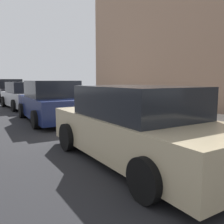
{
  "coord_description": "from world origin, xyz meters",
  "views": [
    {
      "loc": [
        -7.99,
        4.68,
        1.66
      ],
      "look_at": [
        -1.37,
        0.66,
        0.62
      ],
      "focal_mm": 38.57,
      "sensor_mm": 36.0,
      "label": 1
    }
  ],
  "objects_px": {
    "fire_hydrant": "(112,107)",
    "suitcase_navy_0": "(198,123)",
    "parked_car_charcoal_3": "(9,91)",
    "suitcase_olive_4": "(152,115)",
    "suitcase_navy_7": "(129,111)",
    "suitcase_red_1": "(183,123)",
    "suitcase_red_8": "(122,109)",
    "suitcase_silver_5": "(142,114)",
    "parked_car_silver_2": "(24,96)",
    "suitcase_black_3": "(159,118)",
    "bollard_post": "(103,107)",
    "suitcase_maroon_2": "(172,119)",
    "suitcase_teal_6": "(135,111)",
    "parked_car_beige_0": "(137,126)",
    "parked_car_navy_1": "(52,102)"
  },
  "relations": [
    {
      "from": "fire_hydrant",
      "to": "suitcase_navy_0",
      "type": "bearing_deg",
      "value": 179.99
    },
    {
      "from": "suitcase_navy_0",
      "to": "parked_car_charcoal_3",
      "type": "bearing_deg",
      "value": 8.09
    },
    {
      "from": "suitcase_olive_4",
      "to": "suitcase_navy_7",
      "type": "height_order",
      "value": "suitcase_olive_4"
    },
    {
      "from": "suitcase_red_1",
      "to": "suitcase_red_8",
      "type": "relative_size",
      "value": 0.89
    },
    {
      "from": "suitcase_silver_5",
      "to": "suitcase_navy_0",
      "type": "bearing_deg",
      "value": -178.29
    },
    {
      "from": "parked_car_silver_2",
      "to": "fire_hydrant",
      "type": "bearing_deg",
      "value": -159.28
    },
    {
      "from": "suitcase_navy_7",
      "to": "parked_car_silver_2",
      "type": "relative_size",
      "value": 0.16
    },
    {
      "from": "suitcase_black_3",
      "to": "bollard_post",
      "type": "height_order",
      "value": "suitcase_black_3"
    },
    {
      "from": "suitcase_maroon_2",
      "to": "suitcase_teal_6",
      "type": "height_order",
      "value": "suitcase_teal_6"
    },
    {
      "from": "suitcase_red_8",
      "to": "parked_car_beige_0",
      "type": "distance_m",
      "value": 4.73
    },
    {
      "from": "suitcase_black_3",
      "to": "bollard_post",
      "type": "distance_m",
      "value": 3.58
    },
    {
      "from": "fire_hydrant",
      "to": "parked_car_navy_1",
      "type": "xyz_separation_m",
      "value": [
        0.91,
        2.33,
        0.23
      ]
    },
    {
      "from": "parked_car_navy_1",
      "to": "parked_car_silver_2",
      "type": "xyz_separation_m",
      "value": [
        5.26,
        -0.0,
        -0.04
      ]
    },
    {
      "from": "suitcase_teal_6",
      "to": "bollard_post",
      "type": "distance_m",
      "value": 2.18
    },
    {
      "from": "suitcase_black_3",
      "to": "suitcase_navy_7",
      "type": "distance_m",
      "value": 1.85
    },
    {
      "from": "suitcase_olive_4",
      "to": "parked_car_silver_2",
      "type": "relative_size",
      "value": 0.17
    },
    {
      "from": "suitcase_black_3",
      "to": "fire_hydrant",
      "type": "height_order",
      "value": "fire_hydrant"
    },
    {
      "from": "suitcase_navy_0",
      "to": "parked_car_beige_0",
      "type": "xyz_separation_m",
      "value": [
        -0.39,
        2.33,
        0.21
      ]
    },
    {
      "from": "suitcase_navy_0",
      "to": "fire_hydrant",
      "type": "height_order",
      "value": "suitcase_navy_0"
    },
    {
      "from": "bollard_post",
      "to": "parked_car_charcoal_3",
      "type": "distance_m",
      "value": 11.62
    },
    {
      "from": "suitcase_maroon_2",
      "to": "suitcase_olive_4",
      "type": "xyz_separation_m",
      "value": [
        0.9,
        0.04,
        0.02
      ]
    },
    {
      "from": "parked_car_beige_0",
      "to": "parked_car_silver_2",
      "type": "height_order",
      "value": "parked_car_beige_0"
    },
    {
      "from": "bollard_post",
      "to": "parked_car_silver_2",
      "type": "height_order",
      "value": "parked_car_silver_2"
    },
    {
      "from": "suitcase_red_1",
      "to": "bollard_post",
      "type": "relative_size",
      "value": 1.28
    },
    {
      "from": "fire_hydrant",
      "to": "bollard_post",
      "type": "height_order",
      "value": "fire_hydrant"
    },
    {
      "from": "suitcase_navy_0",
      "to": "suitcase_silver_5",
      "type": "bearing_deg",
      "value": 1.71
    },
    {
      "from": "suitcase_black_3",
      "to": "parked_car_charcoal_3",
      "type": "distance_m",
      "value": 15.16
    },
    {
      "from": "suitcase_navy_7",
      "to": "suitcase_red_8",
      "type": "distance_m",
      "value": 0.43
    },
    {
      "from": "fire_hydrant",
      "to": "parked_car_navy_1",
      "type": "distance_m",
      "value": 2.51
    },
    {
      "from": "suitcase_silver_5",
      "to": "suitcase_teal_6",
      "type": "distance_m",
      "value": 0.5
    },
    {
      "from": "suitcase_teal_6",
      "to": "suitcase_navy_7",
      "type": "distance_m",
      "value": 0.45
    },
    {
      "from": "suitcase_red_1",
      "to": "suitcase_olive_4",
      "type": "height_order",
      "value": "suitcase_red_1"
    },
    {
      "from": "suitcase_olive_4",
      "to": "suitcase_silver_5",
      "type": "xyz_separation_m",
      "value": [
        0.48,
        0.05,
        -0.03
      ]
    },
    {
      "from": "suitcase_red_8",
      "to": "suitcase_teal_6",
      "type": "bearing_deg",
      "value": 178.7
    },
    {
      "from": "suitcase_maroon_2",
      "to": "suitcase_silver_5",
      "type": "bearing_deg",
      "value": 3.67
    },
    {
      "from": "suitcase_navy_7",
      "to": "parked_car_charcoal_3",
      "type": "xyz_separation_m",
      "value": [
        13.14,
        2.37,
        0.32
      ]
    },
    {
      "from": "suitcase_red_8",
      "to": "suitcase_navy_7",
      "type": "bearing_deg",
      "value": -179.22
    },
    {
      "from": "suitcase_teal_6",
      "to": "parked_car_navy_1",
      "type": "xyz_separation_m",
      "value": [
        2.51,
        2.35,
        0.26
      ]
    },
    {
      "from": "suitcase_maroon_2",
      "to": "parked_car_navy_1",
      "type": "xyz_separation_m",
      "value": [
        4.39,
        2.35,
        0.27
      ]
    },
    {
      "from": "suitcase_navy_0",
      "to": "parked_car_navy_1",
      "type": "distance_m",
      "value": 5.82
    },
    {
      "from": "suitcase_red_8",
      "to": "fire_hydrant",
      "type": "xyz_separation_m",
      "value": [
        0.73,
        0.03,
        0.02
      ]
    },
    {
      "from": "suitcase_maroon_2",
      "to": "suitcase_silver_5",
      "type": "relative_size",
      "value": 0.82
    },
    {
      "from": "suitcase_olive_4",
      "to": "suitcase_teal_6",
      "type": "distance_m",
      "value": 0.98
    },
    {
      "from": "parked_car_charcoal_3",
      "to": "suitcase_maroon_2",
      "type": "bearing_deg",
      "value": -171.36
    },
    {
      "from": "suitcase_red_1",
      "to": "parked_car_navy_1",
      "type": "height_order",
      "value": "parked_car_navy_1"
    },
    {
      "from": "suitcase_maroon_2",
      "to": "suitcase_silver_5",
      "type": "xyz_separation_m",
      "value": [
        1.38,
        0.09,
        -0.02
      ]
    },
    {
      "from": "suitcase_navy_0",
      "to": "suitcase_navy_7",
      "type": "relative_size",
      "value": 1.1
    },
    {
      "from": "suitcase_navy_0",
      "to": "parked_car_silver_2",
      "type": "relative_size",
      "value": 0.18
    },
    {
      "from": "parked_car_navy_1",
      "to": "suitcase_maroon_2",
      "type": "bearing_deg",
      "value": -151.81
    },
    {
      "from": "bollard_post",
      "to": "parked_car_navy_1",
      "type": "relative_size",
      "value": 0.15
    }
  ]
}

